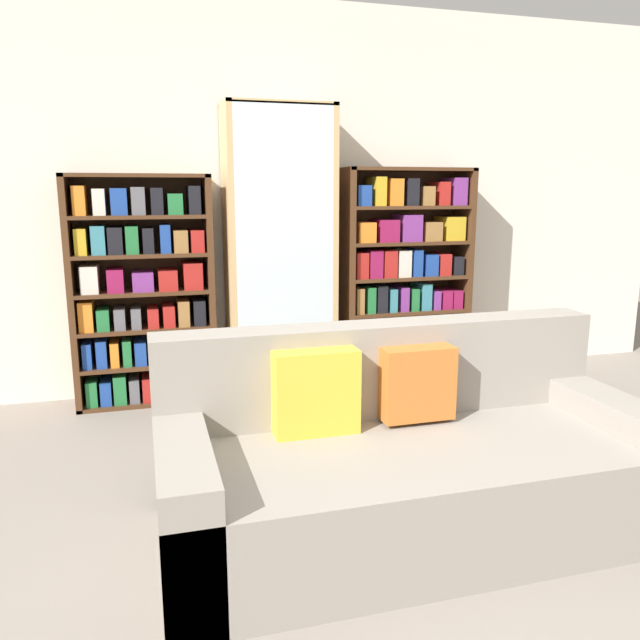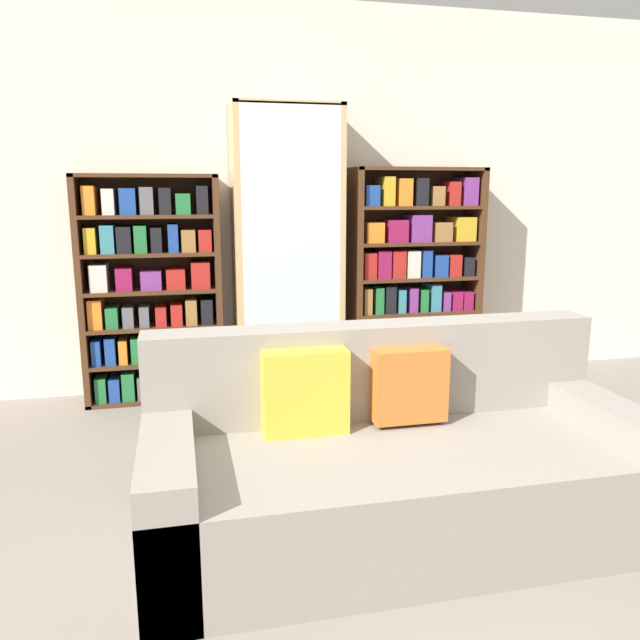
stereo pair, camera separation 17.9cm
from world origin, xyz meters
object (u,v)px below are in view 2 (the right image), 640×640
(couch, at_px, (395,465))
(bookshelf_left, at_px, (151,292))
(display_cabinet, at_px, (287,254))
(wine_bottle, at_px, (368,413))
(bookshelf_right, at_px, (414,279))

(couch, relative_size, bookshelf_left, 1.35)
(display_cabinet, relative_size, wine_bottle, 5.79)
(bookshelf_left, relative_size, bookshelf_right, 0.96)
(bookshelf_left, relative_size, display_cabinet, 0.77)
(couch, bearing_deg, bookshelf_right, 67.06)
(bookshelf_left, xyz_separation_m, display_cabinet, (0.93, -0.02, 0.24))
(couch, distance_m, display_cabinet, 2.10)
(couch, relative_size, wine_bottle, 6.01)
(couch, height_order, display_cabinet, display_cabinet)
(display_cabinet, bearing_deg, bookshelf_right, 0.96)
(display_cabinet, relative_size, bookshelf_right, 1.26)
(wine_bottle, bearing_deg, bookshelf_left, 141.46)
(display_cabinet, distance_m, wine_bottle, 1.32)
(bookshelf_left, height_order, display_cabinet, display_cabinet)
(bookshelf_right, bearing_deg, display_cabinet, -179.04)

